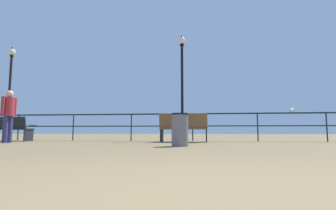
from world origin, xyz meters
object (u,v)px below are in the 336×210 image
object	(u,v)px
person_by_bench	(9,112)
seagull_on_rail	(292,110)
bench_far_left	(10,128)
bench_near_left	(183,127)
lamppost_center	(182,81)
trash_bin	(180,130)
lamppost_left	(10,86)

from	to	relation	value
person_by_bench	seagull_on_rail	bearing A→B (deg)	12.55
bench_far_left	bench_near_left	xyz separation A→B (m)	(6.32, -0.01, 0.03)
lamppost_center	bench_far_left	bearing A→B (deg)	-169.52
bench_far_left	person_by_bench	world-z (taller)	person_by_bench
bench_near_left	lamppost_center	world-z (taller)	lamppost_center
lamppost_center	person_by_bench	distance (m)	5.99
bench_far_left	trash_bin	size ratio (longest dim) A/B	1.96
bench_far_left	lamppost_center	world-z (taller)	lamppost_center
person_by_bench	trash_bin	size ratio (longest dim) A/B	2.07
trash_bin	lamppost_left	bearing A→B (deg)	155.10
lamppost_left	person_by_bench	bearing A→B (deg)	-50.45
seagull_on_rail	bench_far_left	bearing A→B (deg)	-174.78
person_by_bench	seagull_on_rail	size ratio (longest dim) A/B	5.37
bench_far_left	bench_near_left	bearing A→B (deg)	-0.07
lamppost_left	lamppost_center	size ratio (longest dim) A/B	0.96
bench_far_left	seagull_on_rail	size ratio (longest dim) A/B	5.09
bench_far_left	lamppost_left	bearing A→B (deg)	132.26
lamppost_left	bench_far_left	bearing A→B (deg)	-47.74
bench_far_left	trash_bin	world-z (taller)	bench_far_left
person_by_bench	lamppost_center	bearing A→B (deg)	23.11
lamppost_left	lamppost_center	world-z (taller)	lamppost_center
bench_near_left	person_by_bench	xyz separation A→B (m)	(-5.48, -1.13, 0.44)
person_by_bench	lamppost_left	bearing A→B (deg)	129.55
bench_far_left	bench_near_left	world-z (taller)	bench_near_left
bench_far_left	seagull_on_rail	distance (m)	10.19
lamppost_center	trash_bin	bearing A→B (deg)	-87.57
bench_far_left	lamppost_center	xyz separation A→B (m)	(6.22, 1.15, 1.80)
bench_far_left	trash_bin	distance (m)	6.76
bench_far_left	bench_near_left	distance (m)	6.32
bench_near_left	person_by_bench	size ratio (longest dim) A/B	0.97
lamppost_left	bench_near_left	bearing A→B (deg)	-8.93
trash_bin	lamppost_center	bearing A→B (deg)	92.43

